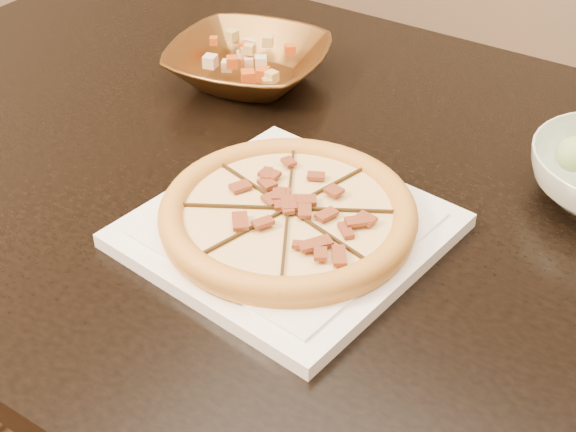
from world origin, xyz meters
name	(u,v)px	position (x,y,z in m)	size (l,w,h in m)	color
dining_table	(300,222)	(-0.13, -0.01, 0.66)	(1.54, 1.02, 0.75)	black
plate	(288,229)	(-0.06, -0.15, 0.76)	(0.34, 0.34, 0.02)	white
pizza	(288,213)	(-0.06, -0.15, 0.78)	(0.30, 0.30, 0.03)	gold
bronze_bowl	(249,64)	(-0.34, 0.14, 0.78)	(0.24, 0.24, 0.06)	brown
mixed_dish	(247,37)	(-0.34, 0.14, 0.82)	(0.12, 0.12, 0.03)	beige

